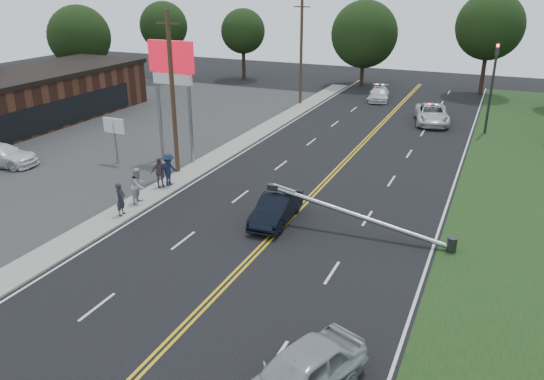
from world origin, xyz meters
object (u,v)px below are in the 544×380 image
at_px(fallen_streetlight, 368,219).
at_px(small_sign, 114,130).
at_px(utility_pole_mid, 173,94).
at_px(parked_car, 1,155).
at_px(crashed_sedan, 276,208).
at_px(emergency_b, 379,94).
at_px(emergency_a, 432,114).
at_px(pylon_sign, 172,73).
at_px(waiting_sedan, 300,375).
at_px(utility_pole_far, 301,52).
at_px(bystander_b, 138,185).
at_px(bystander_c, 169,170).
at_px(bystander_d, 160,172).
at_px(traffic_signal, 493,81).
at_px(bystander_a, 121,199).

bearing_deg(fallen_streetlight, small_sign, 167.60).
xyz_separation_m(fallen_streetlight, utility_pole_mid, (-13.39, 4.00, 4.17)).
xyz_separation_m(fallen_streetlight, parked_car, (-24.96, 0.53, -0.20)).
relative_size(crashed_sedan, emergency_b, 0.95).
bearing_deg(emergency_a, parked_car, -149.27).
relative_size(pylon_sign, emergency_a, 1.41).
xyz_separation_m(pylon_sign, fallen_streetlight, (14.69, -6.00, -5.08)).
xyz_separation_m(crashed_sedan, waiting_sedan, (5.51, -11.05, 0.09)).
relative_size(utility_pole_mid, crashed_sedan, 2.27).
bearing_deg(utility_pole_far, bystander_b, -88.03).
bearing_deg(utility_pole_far, bystander_c, -87.77).
distance_m(small_sign, waiting_sedan, 24.42).
relative_size(waiting_sedan, emergency_a, 0.84).
bearing_deg(pylon_sign, emergency_b, 72.04).
xyz_separation_m(pylon_sign, waiting_sedan, (15.50, -17.27, -5.18)).
relative_size(utility_pole_mid, bystander_d, 5.47).
bearing_deg(bystander_b, small_sign, 37.79).
bearing_deg(traffic_signal, small_sign, -141.10).
relative_size(fallen_streetlight, utility_pole_far, 0.94).
distance_m(small_sign, bystander_a, 9.22).
bearing_deg(small_sign, fallen_streetlight, -12.40).
height_order(traffic_signal, utility_pole_far, utility_pole_far).
xyz_separation_m(pylon_sign, emergency_a, (14.35, 17.55, -5.21)).
distance_m(emergency_a, bystander_d, 25.57).
distance_m(utility_pole_mid, bystander_b, 6.62).
bearing_deg(bystander_d, pylon_sign, 54.29).
bearing_deg(bystander_c, utility_pole_mid, 27.11).
xyz_separation_m(emergency_b, bystander_d, (-6.15, -29.69, 0.36)).
distance_m(utility_pole_mid, utility_pole_far, 22.00).
bearing_deg(bystander_d, bystander_b, -140.15).
distance_m(small_sign, crashed_sedan, 14.23).
bearing_deg(bystander_d, emergency_a, 3.39).
distance_m(traffic_signal, parked_car, 36.31).
relative_size(parked_car, emergency_b, 1.07).
height_order(pylon_sign, utility_pole_far, utility_pole_far).
distance_m(utility_pole_far, parked_car, 28.31).
bearing_deg(pylon_sign, bystander_b, -72.80).
xyz_separation_m(utility_pole_mid, parked_car, (-11.58, -3.47, -4.36)).
height_order(utility_pole_far, bystander_d, utility_pole_far).
bearing_deg(parked_car, crashed_sedan, -102.42).
height_order(bystander_b, bystander_d, bystander_b).
height_order(pylon_sign, bystander_a, pylon_sign).
bearing_deg(parked_car, bystander_c, -95.08).
bearing_deg(crashed_sedan, bystander_d, 166.82).
xyz_separation_m(fallen_streetlight, utility_pole_far, (-13.39, 26.00, 4.17)).
bearing_deg(bystander_d, utility_pole_mid, 44.99).
bearing_deg(waiting_sedan, utility_pole_mid, 154.11).
bearing_deg(utility_pole_mid, bystander_d, -77.49).
height_order(pylon_sign, utility_pole_mid, utility_pole_mid).
bearing_deg(traffic_signal, utility_pole_far, 167.11).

